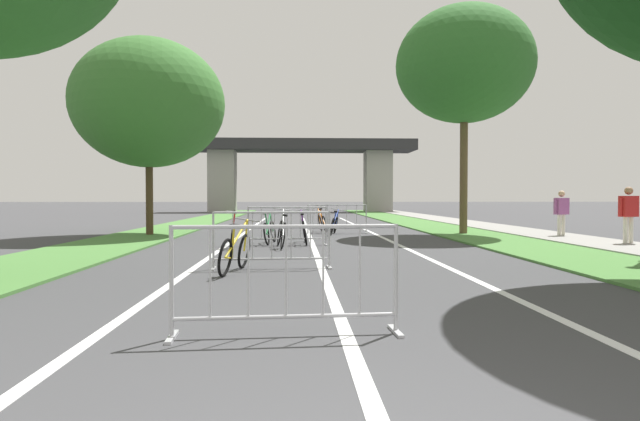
# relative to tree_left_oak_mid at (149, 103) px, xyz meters

# --- Properties ---
(grass_verge_left) EXTENTS (2.55, 55.16, 0.05)m
(grass_verge_left) POSITION_rel_tree_left_oak_mid_xyz_m (-0.14, 6.08, -4.44)
(grass_verge_left) COLOR #477A38
(grass_verge_left) RESTS_ON ground
(grass_verge_right) EXTENTS (2.55, 55.16, 0.05)m
(grass_verge_right) POSITION_rel_tree_left_oak_mid_xyz_m (10.95, 6.08, -4.44)
(grass_verge_right) COLOR #477A38
(grass_verge_right) RESTS_ON ground
(sidewalk_path_right) EXTENTS (2.12, 55.16, 0.08)m
(sidewalk_path_right) POSITION_rel_tree_left_oak_mid_xyz_m (13.29, 6.08, -4.42)
(sidewalk_path_right) COLOR gray
(sidewalk_path_right) RESTS_ON ground
(lane_stripe_center) EXTENTS (0.14, 31.91, 0.01)m
(lane_stripe_center) POSITION_rel_tree_left_oak_mid_xyz_m (5.41, -0.53, -4.46)
(lane_stripe_center) COLOR silver
(lane_stripe_center) RESTS_ON ground
(lane_stripe_right_lane) EXTENTS (0.14, 31.91, 0.01)m
(lane_stripe_right_lane) POSITION_rel_tree_left_oak_mid_xyz_m (7.75, -0.53, -4.46)
(lane_stripe_right_lane) COLOR silver
(lane_stripe_right_lane) RESTS_ON ground
(lane_stripe_left_lane) EXTENTS (0.14, 31.91, 0.01)m
(lane_stripe_left_lane) POSITION_rel_tree_left_oak_mid_xyz_m (3.06, -0.53, -4.46)
(lane_stripe_left_lane) COLOR silver
(lane_stripe_left_lane) RESTS_ON ground
(overpass_bridge) EXTENTS (20.16, 4.13, 6.36)m
(overpass_bridge) POSITION_rel_tree_left_oak_mid_xyz_m (5.41, 29.10, 0.05)
(overpass_bridge) COLOR #2D2D30
(overpass_bridge) RESTS_ON ground
(tree_left_oak_mid) EXTENTS (5.07, 5.07, 6.62)m
(tree_left_oak_mid) POSITION_rel_tree_left_oak_mid_xyz_m (0.00, 0.00, 0.00)
(tree_left_oak_mid) COLOR #4C3823
(tree_left_oak_mid) RESTS_ON ground
(tree_right_cypress_far) EXTENTS (4.73, 4.73, 7.92)m
(tree_right_cypress_far) POSITION_rel_tree_left_oak_mid_xyz_m (10.80, 0.10, 1.44)
(tree_right_cypress_far) COLOR brown
(tree_right_cypress_far) RESTS_ON ground
(crowd_barrier_nearest) EXTENTS (2.19, 0.56, 1.05)m
(crowd_barrier_nearest) POSITION_rel_tree_left_oak_mid_xyz_m (4.84, -13.19, -3.95)
(crowd_barrier_nearest) COLOR #ADADB2
(crowd_barrier_nearest) RESTS_ON ground
(crowd_barrier_second) EXTENTS (2.19, 0.54, 1.05)m
(crowd_barrier_second) POSITION_rel_tree_left_oak_mid_xyz_m (4.50, -8.47, -3.95)
(crowd_barrier_second) COLOR #ADADB2
(crowd_barrier_second) RESTS_ON ground
(crowd_barrier_third) EXTENTS (2.18, 0.49, 1.05)m
(crowd_barrier_third) POSITION_rel_tree_left_oak_mid_xyz_m (4.71, -3.75, -3.95)
(crowd_barrier_third) COLOR #ADADB2
(crowd_barrier_third) RESTS_ON ground
(crowd_barrier_fourth) EXTENTS (2.19, 0.54, 1.05)m
(crowd_barrier_fourth) POSITION_rel_tree_left_oak_mid_xyz_m (6.44, 0.96, -3.95)
(crowd_barrier_fourth) COLOR #ADADB2
(crowd_barrier_fourth) RESTS_ON ground
(bicycle_silver_0) EXTENTS (0.43, 1.73, 1.02)m
(bicycle_silver_0) POSITION_rel_tree_left_oak_mid_xyz_m (4.57, -4.35, -4.08)
(bicycle_silver_0) COLOR black
(bicycle_silver_0) RESTS_ON ground
(bicycle_orange_1) EXTENTS (0.57, 1.62, 0.99)m
(bicycle_orange_1) POSITION_rel_tree_left_oak_mid_xyz_m (5.93, 1.55, -4.09)
(bicycle_orange_1) COLOR black
(bicycle_orange_1) RESTS_ON ground
(bicycle_green_2) EXTENTS (0.54, 1.69, 0.91)m
(bicycle_green_2) POSITION_rel_tree_left_oak_mid_xyz_m (4.20, -3.22, -4.11)
(bicycle_green_2) COLOR black
(bicycle_green_2) RESTS_ON ground
(bicycle_purple_3) EXTENTS (0.56, 1.77, 0.99)m
(bicycle_purple_3) POSITION_rel_tree_left_oak_mid_xyz_m (5.17, -3.30, -4.09)
(bicycle_purple_3) COLOR black
(bicycle_purple_3) RESTS_ON ground
(bicycle_blue_4) EXTENTS (0.70, 1.66, 0.92)m
(bicycle_blue_4) POSITION_rel_tree_left_oak_mid_xyz_m (6.29, 0.40, -4.12)
(bicycle_blue_4) COLOR black
(bicycle_blue_4) RESTS_ON ground
(bicycle_red_5) EXTENTS (0.48, 1.64, 0.96)m
(bicycle_red_5) POSITION_rel_tree_left_oak_mid_xyz_m (3.28, -4.24, -4.10)
(bicycle_red_5) COLOR black
(bicycle_red_5) RESTS_ON ground
(bicycle_yellow_6) EXTENTS (0.64, 1.71, 0.94)m
(bicycle_yellow_6) POSITION_rel_tree_left_oak_mid_xyz_m (3.89, -8.95, -4.10)
(bicycle_yellow_6) COLOR black
(bicycle_yellow_6) RESTS_ON ground
(pedestrian_strolling) EXTENTS (0.54, 0.35, 1.52)m
(pedestrian_strolling) POSITION_rel_tree_left_oak_mid_xyz_m (13.50, -1.47, -3.54)
(pedestrian_strolling) COLOR beige
(pedestrian_strolling) RESTS_ON ground
(pedestrian_pushing_bike) EXTENTS (0.57, 0.33, 1.59)m
(pedestrian_pushing_bike) POSITION_rel_tree_left_oak_mid_xyz_m (13.83, -4.40, -3.50)
(pedestrian_pushing_bike) COLOR beige
(pedestrian_pushing_bike) RESTS_ON ground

